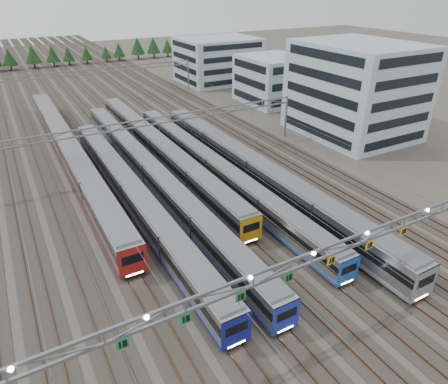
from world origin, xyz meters
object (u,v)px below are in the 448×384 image
gantry_mid (146,128)px  depot_bldg_south (355,90)px  train_a (69,151)px  train_c (152,174)px  train_d (159,148)px  depot_bldg_mid (273,80)px  depot_bldg_north (218,60)px  train_b (133,195)px  train_f (255,171)px  gantry_far (84,76)px  gantry_near (311,261)px  train_e (214,168)px

gantry_mid → depot_bldg_south: bearing=-6.6°
train_a → train_c: train_a is taller
train_c → train_d: 9.99m
depot_bldg_mid → depot_bldg_north: 26.98m
train_b → train_c: size_ratio=0.83×
train_f → gantry_mid: bearing=126.9°
depot_bldg_south → depot_bldg_north: 53.84m
train_d → train_c: bearing=-116.8°
train_d → depot_bldg_north: size_ratio=2.63×
train_b → depot_bldg_north: depot_bldg_north is taller
gantry_far → depot_bldg_south: depot_bldg_south is taller
train_c → depot_bldg_north: 71.02m
gantry_near → depot_bldg_south: depot_bldg_south is taller
train_a → train_c: bearing=-59.0°
train_a → depot_bldg_south: 53.55m
train_a → depot_bldg_mid: size_ratio=4.27×
train_e → train_d: bearing=111.8°
train_e → depot_bldg_mid: depot_bldg_mid is taller
train_a → train_d: train_a is taller
depot_bldg_north → gantry_near: bearing=-114.1°
train_c → depot_bldg_north: size_ratio=2.95×
gantry_mid → depot_bldg_south: depot_bldg_south is taller
train_f → gantry_far: gantry_far is taller
train_c → gantry_far: size_ratio=1.15×
depot_bldg_mid → depot_bldg_north: size_ratio=0.73×
depot_bldg_south → train_f: bearing=-160.7°
depot_bldg_mid → depot_bldg_north: (-0.76, 26.96, 0.73)m
train_f → depot_bldg_south: size_ratio=2.60×
gantry_near → train_d: bearing=86.8°
gantry_mid → gantry_far: (0.00, 45.00, 0.00)m
train_c → gantry_far: 53.15m
train_c → gantry_far: bearing=87.6°
train_b → gantry_near: gantry_near is taller
train_e → depot_bldg_mid: (33.86, 32.41, 3.54)m
depot_bldg_mid → depot_bldg_north: depot_bldg_north is taller
depot_bldg_south → depot_bldg_north: bearing=90.8°
train_f → depot_bldg_north: depot_bldg_north is taller
train_a → train_d: 14.80m
train_f → depot_bldg_south: (29.35, 10.29, 6.35)m
gantry_mid → depot_bldg_south: size_ratio=2.56×
train_e → gantry_far: bearing=97.0°
train_c → depot_bldg_north: bearing=53.6°
depot_bldg_mid → train_c: bearing=-144.9°
gantry_near → depot_bldg_south: 53.96m
train_e → depot_bldg_south: bearing=9.4°
gantry_near → gantry_far: bearing=90.0°
train_a → gantry_near: size_ratio=1.21×
depot_bldg_south → train_b: bearing=-170.3°
train_f → depot_bldg_south: bearing=19.3°
gantry_near → train_a: bearing=103.4°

